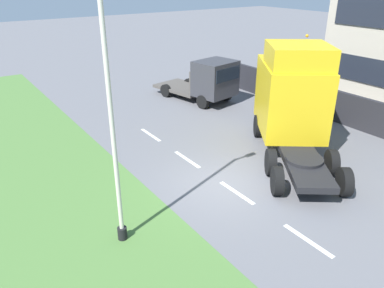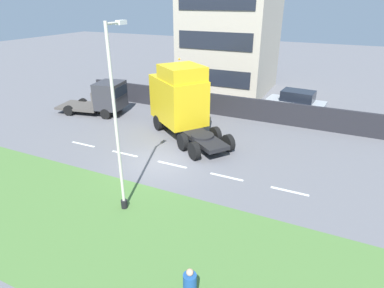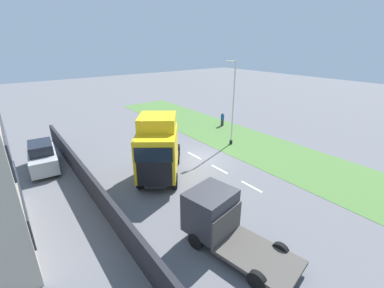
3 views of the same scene
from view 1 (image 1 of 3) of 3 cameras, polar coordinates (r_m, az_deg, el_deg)
name	(u,v)px [view 1 (image 1 of 3)]	position (r m, az deg, el deg)	size (l,w,h in m)	color
ground_plane	(224,184)	(14.09, 4.96, -6.15)	(120.00, 120.00, 0.00)	slate
grass_verge	(64,244)	(11.85, -18.97, -14.26)	(7.00, 44.00, 0.01)	#4C7538
lane_markings	(237,193)	(13.63, 6.83, -7.36)	(0.16, 14.60, 0.00)	white
boundary_wall	(369,116)	(20.23, 25.31, 3.86)	(0.25, 24.00, 1.65)	#232328
lorry_cab	(292,97)	(16.73, 15.02, 6.86)	(6.14, 7.04, 4.75)	black
flatbed_truck	(209,81)	(22.52, 2.65, 9.63)	(3.18, 5.70, 2.60)	#333338
lamp_post	(115,123)	(9.83, -11.63, 3.18)	(1.26, 0.28, 7.73)	black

